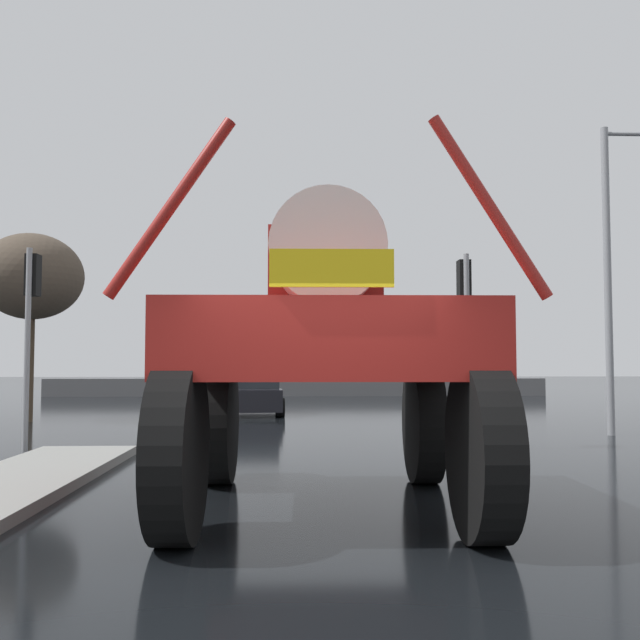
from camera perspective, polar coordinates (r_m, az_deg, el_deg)
ground_plane at (r=23.93m, az=-1.62°, el=-7.59°), size 120.00×120.00×0.00m
oversize_sprayer at (r=8.73m, az=0.43°, el=-2.43°), size 4.37×5.29×4.20m
sedan_ahead at (r=24.31m, az=-5.24°, el=-5.83°), size 2.08×4.20×1.52m
traffic_signal_near_left at (r=15.31m, az=-22.13°, el=1.26°), size 0.24×0.54×4.02m
traffic_signal_near_right at (r=14.83m, az=11.53°, el=1.03°), size 0.24×0.54×3.95m
streetlight_near_right at (r=18.82m, az=22.51°, el=4.41°), size 2.08×0.24×7.53m
bare_tree_left at (r=22.88m, az=-22.10°, el=3.20°), size 3.02×3.02×5.59m
roadside_barrier at (r=36.62m, az=-1.86°, el=-5.42°), size 25.77×0.24×0.90m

